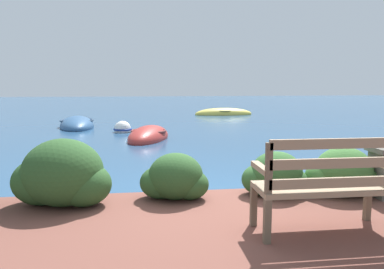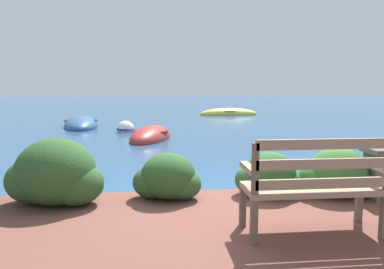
{
  "view_description": "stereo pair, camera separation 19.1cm",
  "coord_description": "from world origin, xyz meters",
  "px_view_note": "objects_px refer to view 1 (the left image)",
  "views": [
    {
      "loc": [
        -0.86,
        -4.73,
        1.63
      ],
      "look_at": [
        0.17,
        3.52,
        0.47
      ],
      "focal_mm": 35.0,
      "sensor_mm": 36.0,
      "label": 1
    },
    {
      "loc": [
        -0.67,
        -4.76,
        1.63
      ],
      "look_at": [
        0.17,
        3.52,
        0.47
      ],
      "focal_mm": 35.0,
      "sensor_mm": 36.0,
      "label": 2
    }
  ],
  "objects_px": {
    "rowboat_nearest": "(149,137)",
    "mooring_buoy": "(123,129)",
    "park_bench": "(325,183)",
    "rowboat_far": "(224,114)",
    "rowboat_mid": "(77,125)"
  },
  "relations": [
    {
      "from": "park_bench",
      "to": "rowboat_far",
      "type": "xyz_separation_m",
      "value": [
        2.28,
        15.37,
        -0.65
      ]
    },
    {
      "from": "park_bench",
      "to": "rowboat_mid",
      "type": "distance_m",
      "value": 11.69
    },
    {
      "from": "rowboat_mid",
      "to": "mooring_buoy",
      "type": "height_order",
      "value": "rowboat_mid"
    },
    {
      "from": "rowboat_far",
      "to": "mooring_buoy",
      "type": "relative_size",
      "value": 4.76
    },
    {
      "from": "rowboat_mid",
      "to": "mooring_buoy",
      "type": "bearing_deg",
      "value": 37.73
    },
    {
      "from": "rowboat_nearest",
      "to": "mooring_buoy",
      "type": "height_order",
      "value": "rowboat_nearest"
    },
    {
      "from": "mooring_buoy",
      "to": "rowboat_mid",
      "type": "bearing_deg",
      "value": 136.34
    },
    {
      "from": "park_bench",
      "to": "rowboat_far",
      "type": "bearing_deg",
      "value": 74.16
    },
    {
      "from": "rowboat_nearest",
      "to": "mooring_buoy",
      "type": "xyz_separation_m",
      "value": [
        -0.84,
        1.65,
        0.04
      ]
    },
    {
      "from": "rowboat_far",
      "to": "mooring_buoy",
      "type": "distance_m",
      "value": 7.72
    },
    {
      "from": "park_bench",
      "to": "rowboat_nearest",
      "type": "relative_size",
      "value": 0.51
    },
    {
      "from": "rowboat_nearest",
      "to": "mooring_buoy",
      "type": "distance_m",
      "value": 1.85
    },
    {
      "from": "park_bench",
      "to": "rowboat_nearest",
      "type": "bearing_deg",
      "value": 94.28
    },
    {
      "from": "rowboat_far",
      "to": "park_bench",
      "type": "bearing_deg",
      "value": -98.74
    },
    {
      "from": "rowboat_nearest",
      "to": "rowboat_far",
      "type": "bearing_deg",
      "value": 170.23
    }
  ]
}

